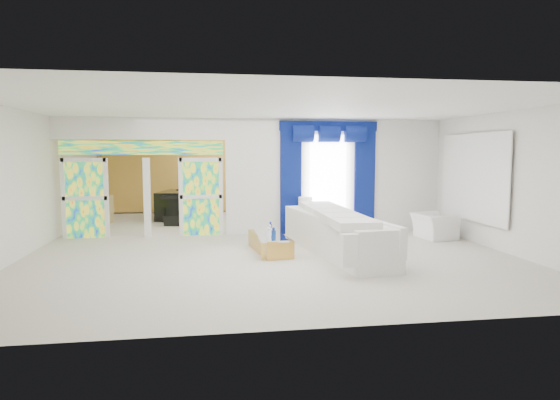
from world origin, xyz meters
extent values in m
plane|color=#B7AF9E|center=(0.00, 0.00, 0.00)|extent=(12.00, 12.00, 0.00)
cube|color=white|center=(2.15, 1.00, 1.50)|extent=(5.70, 0.18, 3.00)
cube|color=white|center=(-2.85, 1.00, 2.73)|extent=(4.30, 0.18, 0.55)
cube|color=#994C3F|center=(-4.28, 1.00, 1.00)|extent=(0.95, 0.04, 2.00)
cube|color=#994C3F|center=(-1.42, 1.00, 1.00)|extent=(0.95, 0.04, 2.00)
cube|color=#994C3F|center=(-2.85, 1.00, 2.25)|extent=(4.00, 0.05, 0.35)
cube|color=white|center=(1.90, 0.90, 1.45)|extent=(1.00, 0.02, 2.30)
cube|color=#070341|center=(0.90, 0.87, 1.40)|extent=(0.55, 0.10, 2.80)
cube|color=#070341|center=(2.90, 0.87, 1.40)|extent=(0.55, 0.10, 2.80)
cube|color=#070341|center=(1.90, 0.87, 2.82)|extent=(2.60, 0.12, 0.25)
cube|color=white|center=(4.94, -1.00, 1.55)|extent=(0.04, 2.70, 1.90)
cube|color=gold|center=(0.00, 5.90, 1.50)|extent=(9.70, 0.12, 2.90)
cube|color=white|center=(1.40, -1.70, 0.40)|extent=(1.47, 4.27, 0.80)
cube|color=gold|center=(0.05, -1.40, 0.19)|extent=(0.79, 1.74, 0.37)
cube|color=white|center=(1.55, 0.68, 0.20)|extent=(1.24, 0.54, 0.40)
cylinder|color=white|center=(1.25, 0.68, 0.69)|extent=(0.36, 0.36, 0.58)
imported|color=white|center=(4.29, -0.40, 0.31)|extent=(0.96, 1.06, 0.63)
cube|color=black|center=(-2.06, 4.34, 0.44)|extent=(1.69, 2.01, 0.89)
cube|color=black|center=(-2.06, 2.74, 0.15)|extent=(0.95, 0.53, 0.30)
cube|color=tan|center=(-4.43, 3.60, 0.42)|extent=(0.61, 0.56, 0.84)
sphere|color=gold|center=(-2.30, 3.40, 2.65)|extent=(0.60, 0.60, 0.60)
cylinder|color=white|center=(-0.01, -1.63, 0.44)|extent=(0.10, 0.10, 0.14)
cylinder|color=silver|center=(0.07, -1.16, 0.43)|extent=(0.11, 0.11, 0.11)
cylinder|color=navy|center=(0.05, -2.00, 0.47)|extent=(0.09, 0.09, 0.19)
cylinder|color=#162997|center=(0.13, -0.90, 0.45)|extent=(0.08, 0.08, 0.16)
camera|label=1|loc=(-1.26, -11.53, 2.12)|focal=30.95mm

